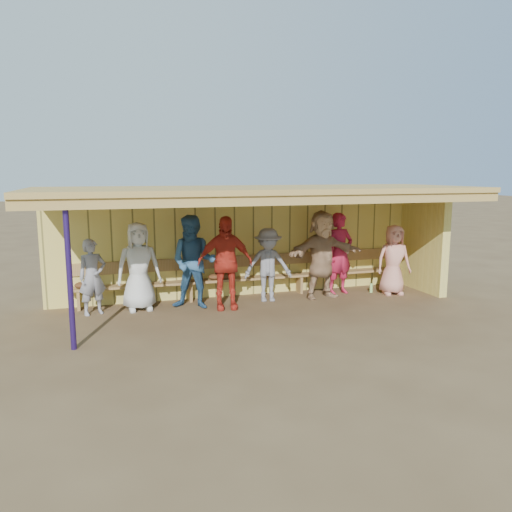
# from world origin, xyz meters

# --- Properties ---
(ground) EXTENTS (90.00, 90.00, 0.00)m
(ground) POSITION_xyz_m (0.00, 0.00, 0.00)
(ground) COLOR brown
(ground) RESTS_ON ground
(player_a) EXTENTS (0.64, 0.53, 1.51)m
(player_a) POSITION_xyz_m (-3.30, 0.61, 0.75)
(player_a) COLOR gray
(player_a) RESTS_ON ground
(player_b) EXTENTS (0.93, 0.65, 1.81)m
(player_b) POSITION_xyz_m (-2.40, 0.67, 0.90)
(player_b) COLOR silver
(player_b) RESTS_ON ground
(player_c) EXTENTS (1.16, 1.06, 1.94)m
(player_c) POSITION_xyz_m (-1.31, 0.47, 0.97)
(player_c) COLOR #2F5A82
(player_c) RESTS_ON ground
(player_d) EXTENTS (1.17, 0.59, 1.92)m
(player_d) POSITION_xyz_m (-0.70, 0.24, 0.96)
(player_d) COLOR red
(player_d) RESTS_ON ground
(player_e) EXTENTS (1.12, 0.77, 1.60)m
(player_e) POSITION_xyz_m (0.34, 0.57, 0.80)
(player_e) COLOR gray
(player_e) RESTS_ON ground
(player_f) EXTENTS (1.89, 0.81, 1.97)m
(player_f) POSITION_xyz_m (1.59, 0.49, 0.98)
(player_f) COLOR tan
(player_f) RESTS_ON ground
(player_g) EXTENTS (0.76, 0.57, 1.88)m
(player_g) POSITION_xyz_m (2.14, 0.72, 0.94)
(player_g) COLOR #B81D3C
(player_g) RESTS_ON ground
(player_h) EXTENTS (0.86, 0.63, 1.61)m
(player_h) POSITION_xyz_m (3.30, 0.28, 0.81)
(player_h) COLOR tan
(player_h) RESTS_ON ground
(dugout_structure) EXTENTS (8.80, 3.20, 2.50)m
(dugout_structure) POSITION_xyz_m (0.39, 0.69, 1.69)
(dugout_structure) COLOR #E3CF61
(dugout_structure) RESTS_ON ground
(bench) EXTENTS (7.60, 0.34, 0.93)m
(bench) POSITION_xyz_m (0.00, 1.12, 0.53)
(bench) COLOR #A87F48
(bench) RESTS_ON ground
(dugout_equipment) EXTENTS (7.38, 0.62, 0.80)m
(dugout_equipment) POSITION_xyz_m (-0.65, 0.99, 0.49)
(dugout_equipment) COLOR gold
(dugout_equipment) RESTS_ON ground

